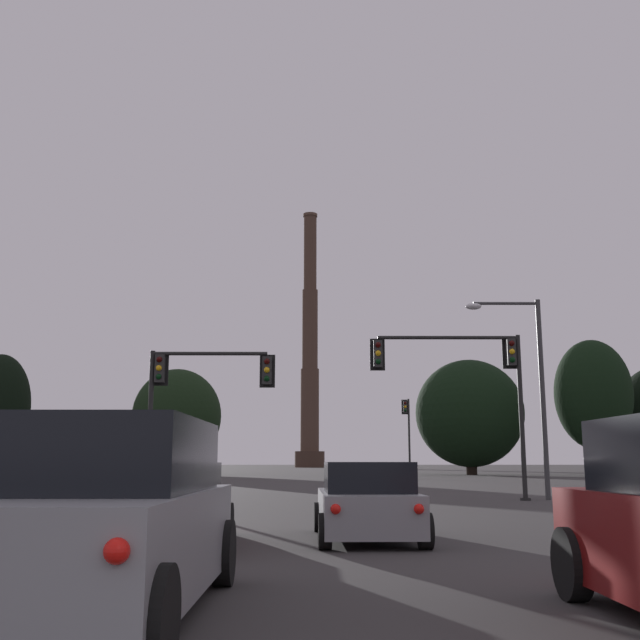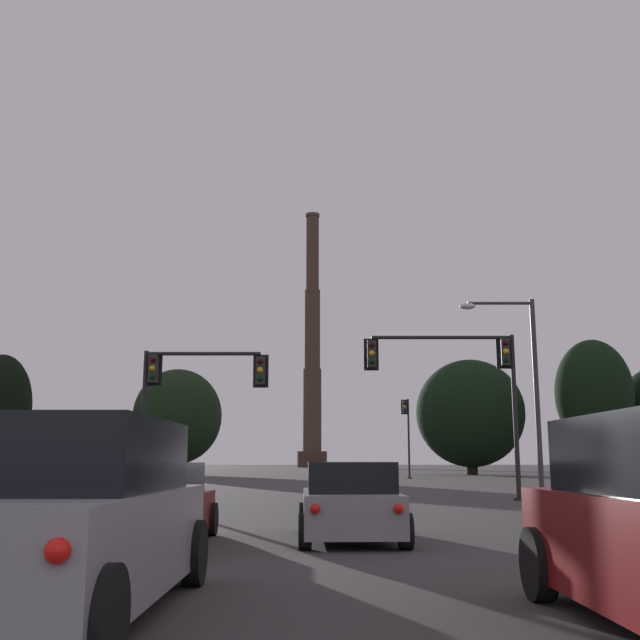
# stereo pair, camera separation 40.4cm
# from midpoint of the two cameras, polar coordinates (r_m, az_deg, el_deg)

# --- Properties ---
(suv_left_lane_third) EXTENTS (2.10, 4.91, 1.86)m
(suv_left_lane_third) POSITION_cam_midpoint_polar(r_m,az_deg,el_deg) (7.71, -17.18, -14.36)
(suv_left_lane_third) COLOR gray
(suv_left_lane_third) RESTS_ON ground_plane
(sedan_left_lane_second) EXTENTS (2.01, 4.72, 1.43)m
(sedan_left_lane_second) POSITION_cam_midpoint_polar(r_m,az_deg,el_deg) (13.76, -11.97, -13.74)
(sedan_left_lane_second) COLOR maroon
(sedan_left_lane_second) RESTS_ON ground_plane
(hatchback_center_lane_second) EXTENTS (1.99, 4.14, 1.44)m
(hatchback_center_lane_second) POSITION_cam_midpoint_polar(r_m,az_deg,el_deg) (14.48, 3.32, -13.80)
(hatchback_center_lane_second) COLOR gray
(hatchback_center_lane_second) RESTS_ON ground_plane
(traffic_light_far_right) EXTENTS (0.78, 0.50, 6.67)m
(traffic_light_far_right) POSITION_cam_midpoint_polar(r_m,az_deg,el_deg) (64.54, 7.06, -8.04)
(traffic_light_far_right) COLOR black
(traffic_light_far_right) RESTS_ON ground_plane
(traffic_light_overhead_left) EXTENTS (4.80, 0.50, 5.53)m
(traffic_light_overhead_left) POSITION_cam_midpoint_polar(r_m,az_deg,el_deg) (28.44, -9.51, -4.99)
(traffic_light_overhead_left) COLOR black
(traffic_light_overhead_left) RESTS_ON ground_plane
(traffic_light_overhead_right) EXTENTS (5.93, 0.50, 6.26)m
(traffic_light_overhead_right) POSITION_cam_midpoint_polar(r_m,az_deg,el_deg) (29.37, 11.53, -3.92)
(traffic_light_overhead_right) COLOR black
(traffic_light_overhead_right) RESTS_ON ground_plane
(street_lamp) EXTENTS (2.99, 0.36, 7.77)m
(street_lamp) POSITION_cam_midpoint_polar(r_m,az_deg,el_deg) (30.37, 15.83, -3.94)
(street_lamp) COLOR #38383A
(street_lamp) RESTS_ON ground_plane
(smokestack) EXTENTS (6.87, 6.87, 60.89)m
(smokestack) POSITION_cam_midpoint_polar(r_m,az_deg,el_deg) (176.40, -0.30, -3.41)
(smokestack) COLOR #3C2B22
(smokestack) RESTS_ON ground_plane
(treeline_left_mid) EXTENTS (11.57, 10.41, 12.26)m
(treeline_left_mid) POSITION_cam_midpoint_polar(r_m,az_deg,el_deg) (82.43, 11.74, -6.95)
(treeline_left_mid) COLOR black
(treeline_left_mid) RESTS_ON ground_plane
(treeline_center_right) EXTENTS (7.84, 7.05, 13.78)m
(treeline_center_right) POSITION_cam_midpoint_polar(r_m,az_deg,el_deg) (81.65, 20.52, -5.32)
(treeline_center_right) COLOR black
(treeline_center_right) RESTS_ON ground_plane
(treeline_center_left) EXTENTS (9.62, 8.66, 11.38)m
(treeline_center_left) POSITION_cam_midpoint_polar(r_m,az_deg,el_deg) (83.40, -10.45, -7.23)
(treeline_center_left) COLOR black
(treeline_center_left) RESTS_ON ground_plane
(treeline_far_left) EXTENTS (7.04, 6.34, 13.51)m
(treeline_far_left) POSITION_cam_midpoint_polar(r_m,az_deg,el_deg) (92.83, -22.87, -6.10)
(treeline_far_left) COLOR black
(treeline_far_left) RESTS_ON ground_plane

